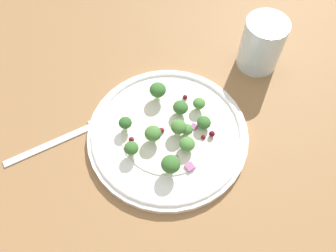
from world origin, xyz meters
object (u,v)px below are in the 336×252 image
plate (168,132)px  broccoli_floret_0 (171,164)px  fork (65,137)px  water_glass (262,44)px  broccoli_floret_2 (187,144)px  broccoli_floret_1 (187,131)px

plate → broccoli_floret_0: broccoli_floret_0 is taller
fork → water_glass: water_glass is taller
plate → fork: plate is taller
broccoli_floret_0 → water_glass: bearing=60.2°
broccoli_floret_0 → broccoli_floret_2: bearing=61.7°
fork → water_glass: (32.54, 20.14, 4.74)cm
broccoli_floret_2 → broccoli_floret_0: bearing=-118.3°
broccoli_floret_0 → broccoli_floret_1: 6.91cm
broccoli_floret_0 → water_glass: 28.62cm
broccoli_floret_1 → water_glass: size_ratio=0.20×
plate → water_glass: bearing=48.9°
broccoli_floret_1 → water_glass: 22.08cm
broccoli_floret_2 → water_glass: size_ratio=0.25×
water_glass → broccoli_floret_0: bearing=-119.8°
broccoli_floret_0 → fork: bearing=165.7°
broccoli_floret_1 → fork: 20.57cm
broccoli_floret_0 → broccoli_floret_1: (1.99, 6.56, -0.92)cm
plate → water_glass: 23.72cm
water_glass → fork: bearing=-148.2°
plate → fork: bearing=-171.6°
plate → broccoli_floret_2: bearing=-42.6°
broccoli_floret_1 → broccoli_floret_0: bearing=-106.9°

